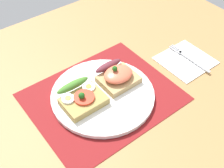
# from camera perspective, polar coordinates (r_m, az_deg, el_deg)

# --- Properties ---
(ground_plane) EXTENTS (1.20, 0.90, 0.03)m
(ground_plane) POSITION_cam_1_polar(r_m,az_deg,el_deg) (0.77, -1.76, -3.32)
(ground_plane) COLOR #9E7543
(placemat) EXTENTS (0.36, 0.30, 0.00)m
(placemat) POSITION_cam_1_polar(r_m,az_deg,el_deg) (0.76, -1.79, -2.45)
(placemat) COLOR maroon
(placemat) RESTS_ON ground_plane
(plate) EXTENTS (0.27, 0.27, 0.01)m
(plate) POSITION_cam_1_polar(r_m,az_deg,el_deg) (0.75, -1.80, -2.09)
(plate) COLOR white
(plate) RESTS_ON placemat
(sandwich_egg_tomato) EXTENTS (0.10, 0.09, 0.04)m
(sandwich_egg_tomato) POSITION_cam_1_polar(r_m,az_deg,el_deg) (0.73, -6.06, -2.51)
(sandwich_egg_tomato) COLOR #A68D4C
(sandwich_egg_tomato) RESTS_ON plate
(sandwich_salmon) EXTENTS (0.10, 0.10, 0.05)m
(sandwich_salmon) POSITION_cam_1_polar(r_m,az_deg,el_deg) (0.77, 1.01, 1.65)
(sandwich_salmon) COLOR tan
(sandwich_salmon) RESTS_ON plate
(napkin) EXTENTS (0.14, 0.14, 0.01)m
(napkin) POSITION_cam_1_polar(r_m,az_deg,el_deg) (0.89, 14.10, 4.54)
(napkin) COLOR white
(napkin) RESTS_ON ground_plane
(fork) EXTENTS (0.02, 0.15, 0.00)m
(fork) POSITION_cam_1_polar(r_m,az_deg,el_deg) (0.89, 14.53, 5.01)
(fork) COLOR #B7B7BC
(fork) RESTS_ON napkin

